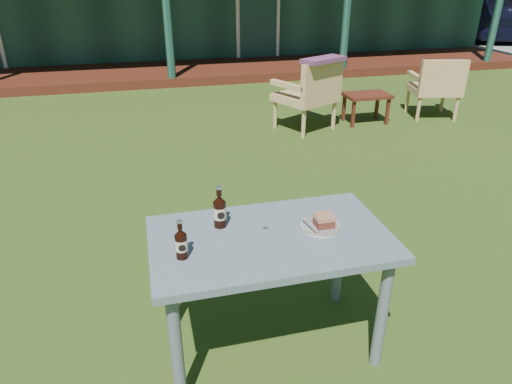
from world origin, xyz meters
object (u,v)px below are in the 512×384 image
object	(u,v)px
armchair_left	(311,92)
car_near	(491,16)
cola_bottle_near	(220,211)
cola_bottle_far	(181,243)
side_table	(367,98)
armchair_right	(437,85)
cake_slice	(324,220)
plate	(320,226)
cafe_table	(270,253)

from	to	relation	value
armchair_left	car_near	bearing A→B (deg)	38.75
cola_bottle_near	cola_bottle_far	bearing A→B (deg)	-132.89
side_table	armchair_right	bearing A→B (deg)	-1.84
cake_slice	cola_bottle_far	xyz separation A→B (m)	(-0.73, -0.09, 0.03)
armchair_right	cake_slice	bearing A→B (deg)	-130.87
cake_slice	armchair_left	size ratio (longest dim) A/B	0.10
cola_bottle_near	armchair_right	xyz separation A→B (m)	(3.63, 3.45, -0.34)
plate	cola_bottle_far	bearing A→B (deg)	-172.38
cafe_table	cola_bottle_near	xyz separation A→B (m)	(-0.23, 0.16, 0.19)
plate	car_near	bearing A→B (deg)	47.47
armchair_left	cola_bottle_far	bearing A→B (deg)	-118.67
cake_slice	cola_bottle_near	xyz separation A→B (m)	(-0.51, 0.15, 0.05)
car_near	armchair_right	bearing A→B (deg)	158.32
armchair_left	armchair_right	xyz separation A→B (m)	(1.88, 0.08, -0.04)
cafe_table	cola_bottle_near	world-z (taller)	cola_bottle_near
cake_slice	side_table	world-z (taller)	cake_slice
plate	cola_bottle_far	distance (m)	0.73
armchair_left	armchair_right	world-z (taller)	armchair_left
cafe_table	cola_bottle_far	size ratio (longest dim) A/B	6.16
cake_slice	armchair_left	distance (m)	3.74
cake_slice	armchair_right	distance (m)	4.77
car_near	armchair_right	xyz separation A→B (m)	(-5.57, -5.90, -0.25)
car_near	armchair_left	distance (m)	9.55
cola_bottle_far	armchair_left	world-z (taller)	cola_bottle_far
cafe_table	cola_bottle_near	bearing A→B (deg)	145.62
plate	cola_bottle_near	size ratio (longest dim) A/B	0.90
cola_bottle_near	armchair_left	bearing A→B (deg)	62.53
armchair_right	side_table	size ratio (longest dim) A/B	1.39
cola_bottle_far	side_table	bearing A→B (deg)	52.80
cafe_table	cola_bottle_far	distance (m)	0.49
car_near	cola_bottle_far	world-z (taller)	car_near
cola_bottle_far	cafe_table	bearing A→B (deg)	10.32
car_near	plate	size ratio (longest dim) A/B	20.72
cola_bottle_far	armchair_right	size ratio (longest dim) A/B	0.23
cake_slice	armchair_right	world-z (taller)	armchair_right
armchair_right	cola_bottle_near	bearing A→B (deg)	-136.41
cola_bottle_far	cola_bottle_near	bearing A→B (deg)	47.11
side_table	car_near	bearing A→B (deg)	41.63
armchair_right	side_table	distance (m)	1.03
car_near	side_table	bearing A→B (deg)	153.34
car_near	cola_bottle_near	distance (m)	13.12
car_near	side_table	size ratio (longest dim) A/B	7.04
plate	side_table	size ratio (longest dim) A/B	0.34
cola_bottle_near	cola_bottle_far	world-z (taller)	cola_bottle_near
car_near	armchair_left	world-z (taller)	car_near
cake_slice	cola_bottle_near	bearing A→B (deg)	163.91
armchair_right	plate	bearing A→B (deg)	-131.05
armchair_left	side_table	world-z (taller)	armchair_left
cake_slice	armchair_right	xyz separation A→B (m)	(3.12, 3.60, -0.30)
side_table	cola_bottle_near	bearing A→B (deg)	-126.77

